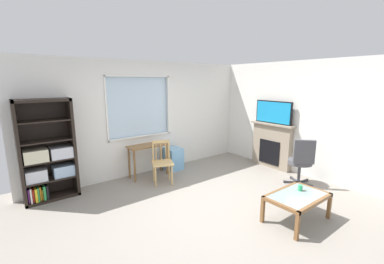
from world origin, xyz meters
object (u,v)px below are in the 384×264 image
object	(u,v)px
desk_under_window	(148,151)
fireplace	(272,145)
bookshelf	(47,157)
wooden_chair	(162,162)
office_chair	(301,160)
tv	(273,112)
coffee_table	(297,199)
sippy_cup	(300,188)
plastic_drawer_unit	(174,159)

from	to	relation	value
desk_under_window	fireplace	size ratio (longest dim) A/B	0.80
bookshelf	fireplace	xyz separation A→B (m)	(4.72, -1.41, -0.24)
wooden_chair	office_chair	bearing A→B (deg)	-40.21
desk_under_window	tv	size ratio (longest dim) A/B	0.93
bookshelf	office_chair	size ratio (longest dim) A/B	1.83
coffee_table	sippy_cup	distance (m)	0.22
tv	sippy_cup	size ratio (longest dim) A/B	10.84
desk_under_window	fireplace	xyz separation A→B (m)	(2.76, -1.29, -0.04)
desk_under_window	plastic_drawer_unit	world-z (taller)	desk_under_window
desk_under_window	tv	distance (m)	3.13
desk_under_window	sippy_cup	distance (m)	3.20
bookshelf	plastic_drawer_unit	xyz separation A→B (m)	(2.67, -0.06, -0.53)
plastic_drawer_unit	office_chair	world-z (taller)	office_chair
bookshelf	office_chair	xyz separation A→B (m)	(4.20, -2.49, -0.24)
bookshelf	sippy_cup	world-z (taller)	bookshelf
fireplace	sippy_cup	distance (m)	2.37
tv	bookshelf	bearing A→B (deg)	163.35
sippy_cup	office_chair	bearing A→B (deg)	29.08
plastic_drawer_unit	coffee_table	bearing A→B (deg)	-85.89
tv	coffee_table	distance (m)	2.73
desk_under_window	wooden_chair	xyz separation A→B (m)	(0.05, -0.52, -0.13)
coffee_table	sippy_cup	bearing A→B (deg)	19.68
desk_under_window	tv	world-z (taller)	tv
plastic_drawer_unit	coffee_table	size ratio (longest dim) A/B	0.55
wooden_chair	plastic_drawer_unit	bearing A→B (deg)	40.69
wooden_chair	tv	world-z (taller)	tv
tv	sippy_cup	distance (m)	2.53
office_chair	fireplace	bearing A→B (deg)	64.45
wooden_chair	fireplace	world-z (taller)	fireplace
fireplace	sippy_cup	size ratio (longest dim) A/B	12.65
fireplace	sippy_cup	world-z (taller)	fireplace
sippy_cup	bookshelf	bearing A→B (deg)	134.62
bookshelf	plastic_drawer_unit	world-z (taller)	bookshelf
wooden_chair	plastic_drawer_unit	world-z (taller)	wooden_chair
tv	coffee_table	bearing A→B (deg)	-135.59
wooden_chair	fireplace	bearing A→B (deg)	-15.99
tv	office_chair	distance (m)	1.45
wooden_chair	coffee_table	size ratio (longest dim) A/B	0.93
desk_under_window	coffee_table	distance (m)	3.21
plastic_drawer_unit	tv	world-z (taller)	tv
bookshelf	plastic_drawer_unit	distance (m)	2.72
desk_under_window	wooden_chair	distance (m)	0.54
desk_under_window	tv	xyz separation A→B (m)	(2.74, -1.29, 0.79)
desk_under_window	fireplace	distance (m)	3.05
plastic_drawer_unit	office_chair	distance (m)	2.88
bookshelf	sippy_cup	xyz separation A→B (m)	(3.07, -3.11, -0.33)
plastic_drawer_unit	fireplace	size ratio (longest dim) A/B	0.47
wooden_chair	plastic_drawer_unit	xyz separation A→B (m)	(0.66, 0.57, -0.20)
desk_under_window	plastic_drawer_unit	size ratio (longest dim) A/B	1.71
desk_under_window	coffee_table	world-z (taller)	desk_under_window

